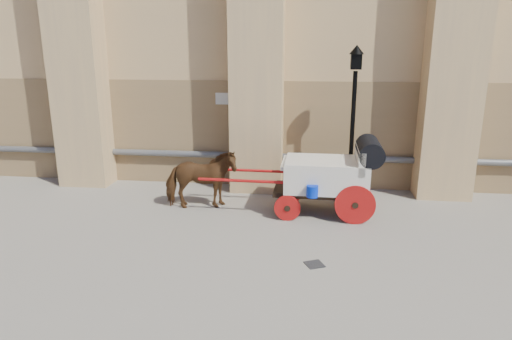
# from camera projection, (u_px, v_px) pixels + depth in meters

# --- Properties ---
(ground) EXTENTS (90.00, 90.00, 0.00)m
(ground) POSITION_uv_depth(u_px,v_px,m) (285.00, 244.00, 9.39)
(ground) COLOR slate
(ground) RESTS_ON ground
(horse) EXTENTS (1.89, 1.15, 1.49)m
(horse) POSITION_uv_depth(u_px,v_px,m) (201.00, 180.00, 11.25)
(horse) COLOR #553116
(horse) RESTS_ON ground
(carriage) EXTENTS (4.30, 1.53, 1.87)m
(carriage) POSITION_uv_depth(u_px,v_px,m) (332.00, 173.00, 10.84)
(carriage) COLOR black
(carriage) RESTS_ON ground
(street_lamp) EXTENTS (0.37, 0.37, 3.96)m
(street_lamp) POSITION_uv_depth(u_px,v_px,m) (353.00, 120.00, 11.54)
(street_lamp) COLOR black
(street_lamp) RESTS_ON ground
(drain_grate_near) EXTENTS (0.42, 0.42, 0.01)m
(drain_grate_near) POSITION_uv_depth(u_px,v_px,m) (314.00, 264.00, 8.51)
(drain_grate_near) COLOR black
(drain_grate_near) RESTS_ON ground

